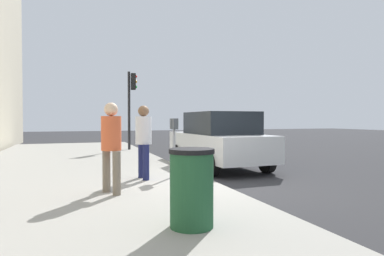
{
  "coord_description": "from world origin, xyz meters",
  "views": [
    {
      "loc": [
        -6.84,
        2.96,
        1.53
      ],
      "look_at": [
        1.06,
        0.15,
        1.32
      ],
      "focal_mm": 31.1,
      "sensor_mm": 36.0,
      "label": 1
    }
  ],
  "objects_px": {
    "parking_meter": "(174,135)",
    "pedestrian_at_meter": "(144,136)",
    "pedestrian_bystander": "(111,141)",
    "traffic_signal": "(131,97)",
    "trash_bin": "(192,188)",
    "parked_sedan_near": "(219,140)"
  },
  "relations": [
    {
      "from": "parking_meter",
      "to": "pedestrian_at_meter",
      "type": "bearing_deg",
      "value": 92.95
    },
    {
      "from": "parking_meter",
      "to": "pedestrian_at_meter",
      "type": "relative_size",
      "value": 0.82
    },
    {
      "from": "pedestrian_at_meter",
      "to": "traffic_signal",
      "type": "relative_size",
      "value": 0.47
    },
    {
      "from": "pedestrian_bystander",
      "to": "traffic_signal",
      "type": "xyz_separation_m",
      "value": [
        9.13,
        -1.85,
        1.43
      ]
    },
    {
      "from": "parked_sedan_near",
      "to": "trash_bin",
      "type": "height_order",
      "value": "parked_sedan_near"
    },
    {
      "from": "pedestrian_at_meter",
      "to": "pedestrian_bystander",
      "type": "xyz_separation_m",
      "value": [
        -1.32,
        0.87,
        -0.01
      ]
    },
    {
      "from": "parked_sedan_near",
      "to": "traffic_signal",
      "type": "distance_m",
      "value": 6.36
    },
    {
      "from": "pedestrian_bystander",
      "to": "trash_bin",
      "type": "relative_size",
      "value": 1.68
    },
    {
      "from": "pedestrian_at_meter",
      "to": "trash_bin",
      "type": "xyz_separation_m",
      "value": [
        -3.65,
        0.11,
        -0.49
      ]
    },
    {
      "from": "parking_meter",
      "to": "pedestrian_bystander",
      "type": "distance_m",
      "value": 2.11
    },
    {
      "from": "pedestrian_at_meter",
      "to": "traffic_signal",
      "type": "bearing_deg",
      "value": 77.72
    },
    {
      "from": "pedestrian_bystander",
      "to": "pedestrian_at_meter",
      "type": "bearing_deg",
      "value": 32.36
    },
    {
      "from": "pedestrian_bystander",
      "to": "traffic_signal",
      "type": "relative_size",
      "value": 0.47
    },
    {
      "from": "pedestrian_at_meter",
      "to": "trash_bin",
      "type": "height_order",
      "value": "pedestrian_at_meter"
    },
    {
      "from": "parking_meter",
      "to": "pedestrian_bystander",
      "type": "xyz_separation_m",
      "value": [
        -1.36,
        1.62,
        -0.02
      ]
    },
    {
      "from": "pedestrian_at_meter",
      "to": "traffic_signal",
      "type": "height_order",
      "value": "traffic_signal"
    },
    {
      "from": "pedestrian_at_meter",
      "to": "trash_bin",
      "type": "distance_m",
      "value": 3.69
    },
    {
      "from": "pedestrian_bystander",
      "to": "traffic_signal",
      "type": "bearing_deg",
      "value": 54.34
    },
    {
      "from": "pedestrian_at_meter",
      "to": "parking_meter",
      "type": "bearing_deg",
      "value": -2.15
    },
    {
      "from": "parking_meter",
      "to": "pedestrian_bystander",
      "type": "bearing_deg",
      "value": 129.92
    },
    {
      "from": "parked_sedan_near",
      "to": "traffic_signal",
      "type": "bearing_deg",
      "value": 17.12
    },
    {
      "from": "parking_meter",
      "to": "pedestrian_at_meter",
      "type": "distance_m",
      "value": 0.75
    }
  ]
}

